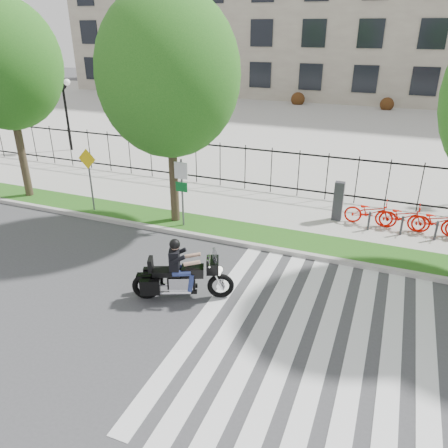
% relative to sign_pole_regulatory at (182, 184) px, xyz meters
% --- Properties ---
extents(ground, '(120.00, 120.00, 0.00)m').
position_rel_sign_pole_regulatory_xyz_m(ground, '(0.77, -4.58, -1.74)').
color(ground, '#3D3D40').
rests_on(ground, ground).
extents(curb, '(60.00, 0.20, 0.15)m').
position_rel_sign_pole_regulatory_xyz_m(curb, '(0.77, -0.48, -1.66)').
color(curb, '#A5A19B').
rests_on(curb, ground).
extents(grass_verge, '(60.00, 1.50, 0.15)m').
position_rel_sign_pole_regulatory_xyz_m(grass_verge, '(0.77, 0.37, -1.66)').
color(grass_verge, '#225415').
rests_on(grass_verge, ground).
extents(sidewalk, '(60.00, 3.50, 0.15)m').
position_rel_sign_pole_regulatory_xyz_m(sidewalk, '(0.77, 2.87, -1.66)').
color(sidewalk, '#AEABA3').
rests_on(sidewalk, ground).
extents(plaza, '(80.00, 34.00, 0.10)m').
position_rel_sign_pole_regulatory_xyz_m(plaza, '(0.77, 20.42, -1.69)').
color(plaza, '#AEABA3').
rests_on(plaza, ground).
extents(crosswalk_stripes, '(5.70, 8.00, 0.01)m').
position_rel_sign_pole_regulatory_xyz_m(crosswalk_stripes, '(5.60, -4.58, -1.73)').
color(crosswalk_stripes, silver).
rests_on(crosswalk_stripes, ground).
extents(iron_fence, '(30.00, 0.06, 2.00)m').
position_rel_sign_pole_regulatory_xyz_m(iron_fence, '(0.77, 4.62, -0.59)').
color(iron_fence, black).
rests_on(iron_fence, sidewalk).
extents(lamp_post_left, '(1.06, 0.70, 4.25)m').
position_rel_sign_pole_regulatory_xyz_m(lamp_post_left, '(-11.23, 7.42, 1.47)').
color(lamp_post_left, black).
rests_on(lamp_post_left, ground).
extents(street_tree_0, '(4.36, 4.36, 7.88)m').
position_rel_sign_pole_regulatory_xyz_m(street_tree_0, '(-7.66, 0.37, 3.76)').
color(street_tree_0, '#3A2C1F').
rests_on(street_tree_0, grass_verge).
extents(street_tree_1, '(4.82, 4.82, 8.03)m').
position_rel_sign_pole_regulatory_xyz_m(street_tree_1, '(-0.51, 0.37, 3.66)').
color(street_tree_1, '#3A2C1F').
rests_on(street_tree_1, grass_verge).
extents(sign_pole_regulatory, '(0.50, 0.09, 2.50)m').
position_rel_sign_pole_regulatory_xyz_m(sign_pole_regulatory, '(0.00, 0.00, 0.00)').
color(sign_pole_regulatory, '#59595B').
rests_on(sign_pole_regulatory, grass_verge).
extents(sign_pole_warning, '(0.78, 0.09, 2.49)m').
position_rel_sign_pole_regulatory_xyz_m(sign_pole_warning, '(-3.99, 0.00, 0.00)').
color(sign_pole_warning, '#59595B').
rests_on(sign_pole_warning, grass_verge).
extents(motorcycle_rider, '(2.64, 1.44, 2.16)m').
position_rel_sign_pole_regulatory_xyz_m(motorcycle_rider, '(2.01, -4.03, -1.02)').
color(motorcycle_rider, black).
rests_on(motorcycle_rider, ground).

